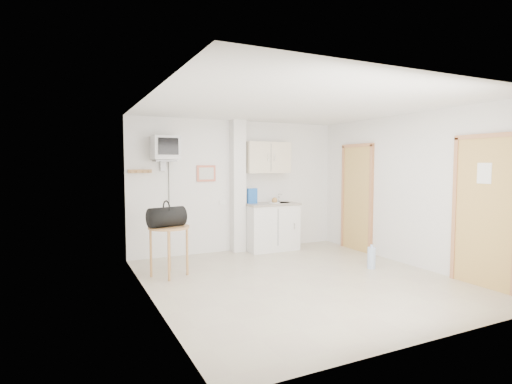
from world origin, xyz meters
name	(u,v)px	position (x,y,z in m)	size (l,w,h in m)	color
ground	(300,280)	(0.00, 0.00, 0.00)	(4.50, 4.50, 0.00)	#B9AE94
room_envelope	(311,173)	(0.24, 0.09, 1.54)	(4.24, 4.54, 2.55)	white
kitchenette	(270,209)	(0.57, 2.00, 0.80)	(1.03, 0.58, 2.10)	white
crt_television	(165,149)	(-1.45, 2.02, 1.94)	(0.44, 0.45, 2.15)	slate
round_table	(169,234)	(-1.65, 1.02, 0.64)	(0.61, 0.61, 0.75)	#B37D44
duffel_bag	(167,217)	(-1.69, 0.99, 0.90)	(0.58, 0.40, 0.39)	black
water_bottle	(371,258)	(1.37, 0.03, 0.17)	(0.13, 0.13, 0.39)	#A7C0E5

